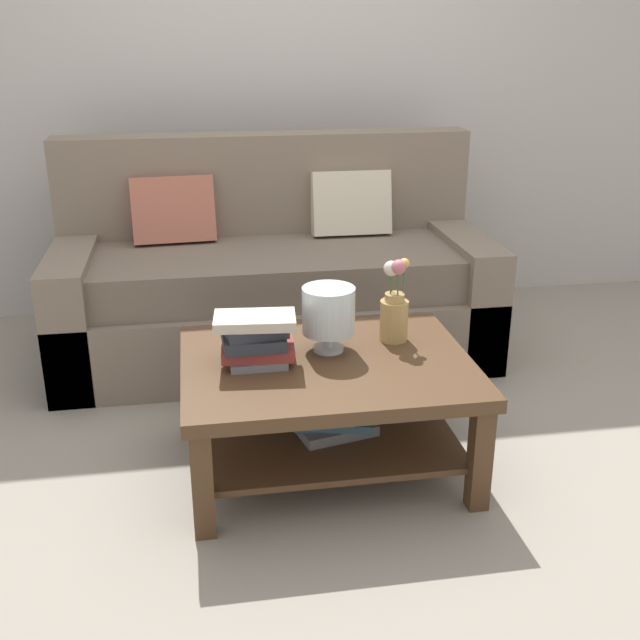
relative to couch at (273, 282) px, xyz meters
name	(u,v)px	position (x,y,z in m)	size (l,w,h in m)	color
ground_plane	(328,427)	(0.13, -0.86, -0.36)	(10.00, 10.00, 0.00)	gray
back_wall	(276,67)	(0.13, 0.79, 0.99)	(6.40, 0.12, 2.70)	#BCB7B2
couch	(273,282)	(0.00, 0.00, 0.00)	(2.10, 0.90, 1.06)	#7A6B5B
coffee_table	(327,391)	(0.07, -1.14, -0.05)	(1.05, 0.81, 0.44)	#4C331E
book_stack_main	(255,339)	(-0.18, -1.12, 0.17)	(0.30, 0.23, 0.19)	slate
glass_hurricane_vase	(328,312)	(0.09, -1.05, 0.23)	(0.20, 0.20, 0.25)	silver
flower_pitcher	(394,309)	(0.36, -0.99, 0.20)	(0.11, 0.11, 0.33)	tan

